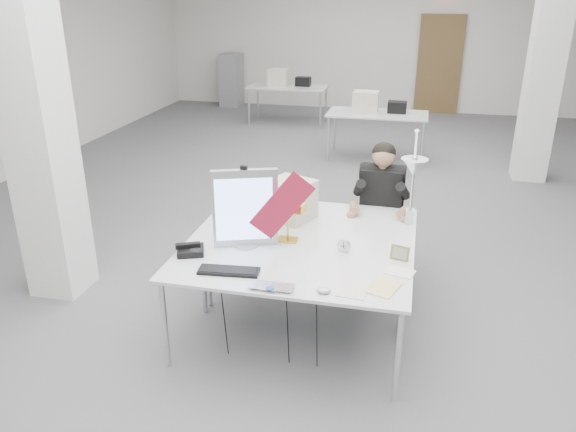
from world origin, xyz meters
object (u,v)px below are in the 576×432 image
Objects in this scene: monitor at (245,208)px; architect_lamp at (413,179)px; office_chair at (380,222)px; laptop at (270,290)px; desk_main at (288,267)px; seated_person at (382,189)px; bankers_lamp at (288,221)px; beige_monitor at (290,200)px; desk_phone at (191,251)px.

architect_lamp reaches higher than monitor.
office_chair is at bearing 31.89° from monitor.
office_chair reaches higher than laptop.
desk_main is 1.81× the size of seated_person.
architect_lamp is at bearing 42.60° from desk_main.
bankers_lamp is 0.95× the size of beige_monitor.
bankers_lamp is (-0.10, 0.42, 0.19)m from desk_main.
seated_person is at bearing -87.70° from office_chair.
desk_phone is (-0.78, 0.02, 0.04)m from desk_main.
architect_lamp reaches higher than desk_main.
bankers_lamp is at bearing 103.77° from desk_main.
monitor reaches higher than office_chair.
bankers_lamp is at bearing -119.61° from office_chair.
office_chair is 1.04m from beige_monitor.
office_chair is (0.56, 1.49, -0.20)m from desk_main.
seated_person reaches higher than beige_monitor.
architect_lamp is (1.61, 0.75, 0.45)m from desk_phone.
monitor is 1.80× the size of bankers_lamp.
monitor reaches higher than beige_monitor.
beige_monitor is at bearing 117.48° from bankers_lamp.
bankers_lamp is 0.47m from beige_monitor.
seated_person is at bearing 130.38° from architect_lamp.
seated_person reaches higher than desk_phone.
beige_monitor is (-0.75, -0.55, 0.03)m from seated_person.
desk_main is 5.91× the size of laptop.
desk_phone is at bearing -132.06° from bankers_lamp.
office_chair is 0.36m from seated_person.
laptop is at bearing -80.76° from monitor.
architect_lamp is (1.03, -0.11, 0.30)m from beige_monitor.
desk_main is 2.87× the size of monitor.
architect_lamp is at bearing 4.17° from desk_phone.
bankers_lamp is 0.80m from desk_phone.
monitor is (-0.97, -1.23, 0.53)m from office_chair.
seated_person is (0.56, 1.44, 0.16)m from desk_main.
bankers_lamp is 1.05m from architect_lamp.
seated_person is 2.72× the size of beige_monitor.
desk_main is 4.93× the size of beige_monitor.
desk_phone is at bearing -131.00° from seated_person.
desk_main is at bearing -52.71° from monitor.
desk_phone is (-0.67, -0.40, -0.15)m from bankers_lamp.
monitor is at bearing -85.74° from beige_monitor.
monitor is 1.72× the size of beige_monitor.
seated_person is 1.22m from bankers_lamp.
beige_monitor is at bearing -141.29° from seated_person.
office_chair is 2.00m from desk_phone.
seated_person reaches higher than office_chair.
architect_lamp is at bearing -66.60° from office_chair.
office_chair is 5.44× the size of desk_phone.
architect_lamp reaches higher than bankers_lamp.
bankers_lamp reaches higher than laptop.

